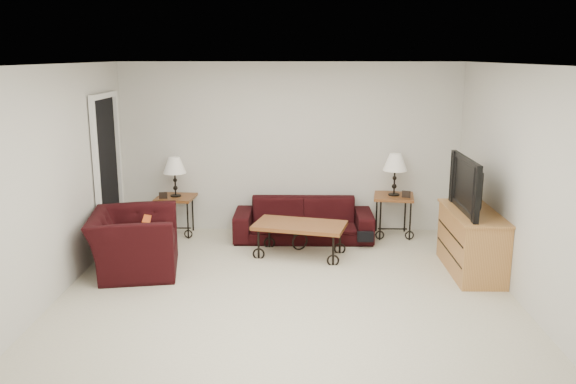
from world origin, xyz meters
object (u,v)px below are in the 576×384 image
object	(u,v)px
lamp_left	(175,177)
television	(474,185)
sofa	(303,220)
backpack	(365,231)
side_table_right	(393,216)
side_table_left	(177,215)
lamp_right	(395,175)
armchair	(134,242)
coffee_table	(300,240)
tv_stand	(472,242)

from	to	relation	value
lamp_left	television	distance (m)	4.15
lamp_left	sofa	bearing A→B (deg)	-5.51
backpack	side_table_right	bearing A→B (deg)	64.72
side_table_left	lamp_right	xyz separation A→B (m)	(3.18, -0.00, 0.63)
lamp_left	armchair	distance (m)	1.62
sofa	side_table_left	bearing A→B (deg)	174.49
television	backpack	bearing A→B (deg)	-129.00
coffee_table	television	world-z (taller)	television
lamp_right	sofa	bearing A→B (deg)	-172.18
armchair	television	world-z (taller)	television
lamp_left	television	xyz separation A→B (m)	(3.88, -1.47, 0.22)
tv_stand	side_table_right	bearing A→B (deg)	116.29
sofa	backpack	xyz separation A→B (m)	(0.84, -0.34, -0.07)
lamp_left	armchair	size ratio (longest dim) A/B	0.51
sofa	side_table_left	xyz separation A→B (m)	(-1.86, 0.18, 0.00)
lamp_left	armchair	xyz separation A→B (m)	(-0.20, -1.53, -0.50)
side_table_left	armchair	world-z (taller)	armchair
tv_stand	backpack	world-z (taller)	tv_stand
lamp_right	coffee_table	size ratio (longest dim) A/B	0.52
sofa	armchair	world-z (taller)	armchair
lamp_right	backpack	bearing A→B (deg)	-132.03
coffee_table	tv_stand	xyz separation A→B (m)	(2.09, -0.55, 0.16)
lamp_left	television	bearing A→B (deg)	-20.72
sofa	television	world-z (taller)	television
sofa	coffee_table	xyz separation A→B (m)	(-0.05, -0.74, -0.07)
coffee_table	sofa	bearing A→B (deg)	86.05
lamp_left	television	world-z (taller)	television
armchair	side_table_right	bearing A→B (deg)	-75.33
lamp_left	coffee_table	size ratio (longest dim) A/B	0.49
side_table_left	lamp_left	bearing A→B (deg)	0.00
lamp_right	coffee_table	bearing A→B (deg)	-146.01
tv_stand	side_table_left	bearing A→B (deg)	159.37
lamp_right	backpack	distance (m)	0.99
lamp_left	coffee_table	world-z (taller)	lamp_left
armchair	television	size ratio (longest dim) A/B	1.00
side_table_left	lamp_right	distance (m)	3.24
side_table_right	television	distance (m)	1.81
armchair	backpack	size ratio (longest dim) A/B	2.61
side_table_left	side_table_right	distance (m)	3.18
sofa	armchair	distance (m)	2.47
side_table_right	backpack	distance (m)	0.70
tv_stand	backpack	distance (m)	1.53
television	armchair	bearing A→B (deg)	-89.15
lamp_right	tv_stand	bearing A→B (deg)	-63.71
tv_stand	television	world-z (taller)	television
side_table_right	tv_stand	world-z (taller)	tv_stand
backpack	television	bearing A→B (deg)	-22.25
armchair	television	bearing A→B (deg)	-98.82
side_table_left	armchair	xyz separation A→B (m)	(-0.20, -1.53, 0.08)
television	side_table_left	bearing A→B (deg)	-110.72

